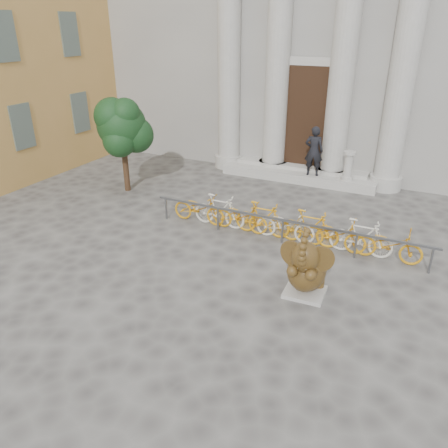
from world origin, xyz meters
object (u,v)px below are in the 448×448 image
at_px(bike_rack, 285,223).
at_px(elephant_statue, 306,270).
at_px(tree, 122,127).
at_px(pedestrian, 314,151).

bearing_deg(bike_rack, elephant_statue, -62.35).
bearing_deg(elephant_statue, tree, 151.56).
distance_m(elephant_statue, pedestrian, 7.64).
bearing_deg(tree, bike_rack, -11.55).
height_order(bike_rack, tree, tree).
relative_size(bike_rack, pedestrian, 4.31).
relative_size(elephant_statue, bike_rack, 0.22).
height_order(tree, pedestrian, tree).
distance_m(elephant_statue, bike_rack, 2.79).
relative_size(elephant_statue, pedestrian, 0.96).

